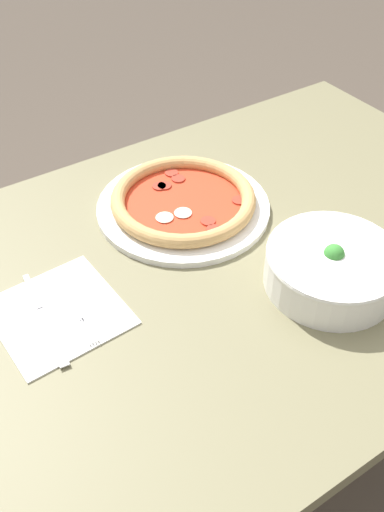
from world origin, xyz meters
The scene contains 7 objects.
ground_plane centered at (0.00, 0.00, 0.00)m, with size 8.00×8.00×0.00m, color #4C4238.
dining_table centered at (0.00, 0.00, 0.66)m, with size 1.26×0.79×0.77m.
pizza centered at (-0.04, -0.14, 0.79)m, with size 0.32×0.32×0.04m.
bowl centered at (-0.13, 0.14, 0.81)m, with size 0.21×0.21×0.08m.
napkin centered at (0.25, -0.03, 0.77)m, with size 0.19×0.19×0.00m.
fork centered at (0.22, -0.03, 0.78)m, with size 0.03×0.17×0.00m.
knife centered at (0.27, -0.04, 0.78)m, with size 0.03×0.20×0.01m.
Camera 1 is at (0.40, 0.56, 1.42)m, focal length 40.00 mm.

